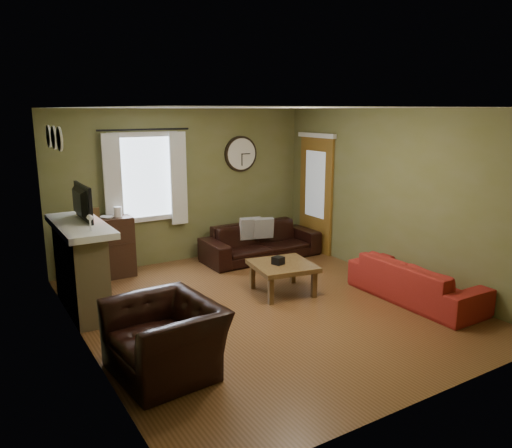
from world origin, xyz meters
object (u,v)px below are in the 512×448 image
bookshelf (107,248)px  armchair (165,338)px  sofa_red (416,281)px  sofa_brown (261,242)px  coffee_table (283,278)px

bookshelf → armchair: bearing=-95.3°
sofa_red → sofa_brown: bearing=15.3°
sofa_red → armchair: size_ratio=1.75×
sofa_brown → sofa_red: (0.77, -2.80, -0.02)m
sofa_brown → armchair: size_ratio=1.90×
sofa_brown → sofa_red: bearing=-74.7°
sofa_brown → coffee_table: size_ratio=2.53×
bookshelf → sofa_red: 4.61m
armchair → coffee_table: size_ratio=1.33×
sofa_brown → bookshelf: bearing=172.3°
sofa_red → coffee_table: size_ratio=2.32×
coffee_table → sofa_brown: bearing=68.4°
sofa_brown → sofa_red: sofa_brown is taller
bookshelf → sofa_brown: (2.59, -0.35, -0.17)m
sofa_red → coffee_table: (-1.41, 1.18, -0.06)m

